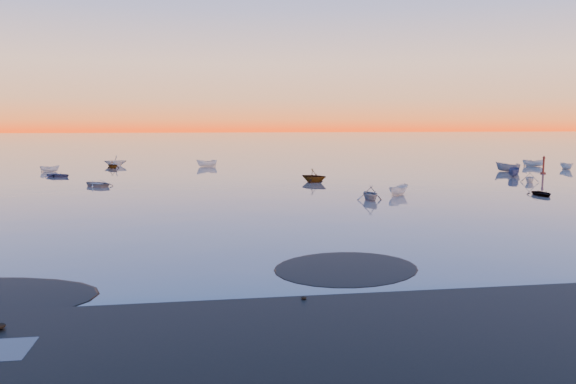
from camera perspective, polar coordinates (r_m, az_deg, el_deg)
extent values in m
plane|color=#6E635C|center=(129.37, -5.92, 3.41)|extent=(600.00, 600.00, 0.00)
imported|color=silver|center=(65.90, 11.14, -0.32)|extent=(3.38, 3.61, 1.21)
imported|color=slate|center=(61.25, 8.36, -0.82)|extent=(3.61, 1.85, 1.22)
cylinder|color=#45130E|center=(100.54, 24.49, 1.75)|extent=(0.86, 0.86, 0.29)
cylinder|color=#45130E|center=(100.45, 24.52, 2.43)|extent=(0.31, 0.31, 2.48)
cone|color=#45130E|center=(100.36, 24.57, 3.27)|extent=(0.57, 0.57, 0.48)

